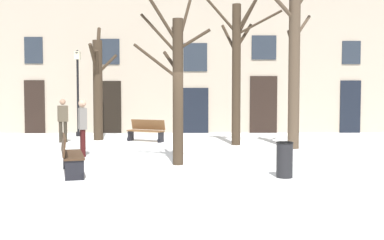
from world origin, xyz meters
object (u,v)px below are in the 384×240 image
(tree_center, at_px, (98,84))
(person_crossing_plaza, at_px, (83,125))
(streetlamp, at_px, (78,84))
(bench_near_lamp, at_px, (146,130))
(tree_right_of_center, at_px, (176,82))
(bench_near_center_tree, at_px, (70,154))
(litter_bin, at_px, (285,159))
(tree_foreground, at_px, (294,66))
(person_near_bench, at_px, (63,118))
(tree_left_of_center, at_px, (237,66))

(tree_center, height_order, person_crossing_plaza, tree_center)
(streetlamp, distance_m, bench_near_lamp, 4.42)
(tree_right_of_center, height_order, bench_near_center_tree, tree_right_of_center)
(streetlamp, distance_m, litter_bin, 12.70)
(litter_bin, bearing_deg, tree_foreground, 74.82)
(tree_right_of_center, relative_size, streetlamp, 1.23)
(tree_foreground, relative_size, tree_center, 1.28)
(tree_center, height_order, tree_right_of_center, tree_center)
(streetlamp, bearing_deg, bench_near_center_tree, -78.19)
(streetlamp, bearing_deg, person_near_bench, -90.06)
(tree_center, height_order, bench_near_center_tree, tree_center)
(streetlamp, bearing_deg, bench_near_lamp, -35.06)
(tree_foreground, height_order, person_crossing_plaza, tree_foreground)
(tree_foreground, relative_size, tree_right_of_center, 1.28)
(tree_foreground, xyz_separation_m, litter_bin, (-1.52, -5.60, -2.48))
(tree_right_of_center, bearing_deg, tree_foreground, 41.77)
(streetlamp, xyz_separation_m, person_crossing_plaza, (1.68, -6.72, -1.40))
(tree_left_of_center, distance_m, person_crossing_plaza, 6.28)
(tree_center, xyz_separation_m, bench_near_center_tree, (0.85, -8.23, -1.84))
(tree_foreground, height_order, bench_near_center_tree, tree_foreground)
(tree_foreground, xyz_separation_m, person_crossing_plaza, (-6.93, -1.96, -1.92))
(bench_near_center_tree, height_order, person_crossing_plaza, person_crossing_plaza)
(litter_bin, height_order, person_near_bench, person_near_bench)
(tree_center, height_order, litter_bin, tree_center)
(streetlamp, xyz_separation_m, bench_near_lamp, (3.25, -2.28, -1.93))
(tree_left_of_center, bearing_deg, tree_center, 160.40)
(tree_left_of_center, relative_size, streetlamp, 1.45)
(tree_foreground, relative_size, person_near_bench, 3.58)
(tree_center, xyz_separation_m, person_near_bench, (-1.21, -0.99, -1.37))
(bench_near_lamp, height_order, bench_near_center_tree, bench_near_center_tree)
(bench_near_center_tree, relative_size, person_near_bench, 1.09)
(tree_right_of_center, distance_m, streetlamp, 9.53)
(tree_foreground, bearing_deg, person_crossing_plaza, -164.19)
(tree_right_of_center, distance_m, person_near_bench, 7.46)
(tree_foreground, distance_m, person_crossing_plaza, 7.46)
(bench_near_lamp, bearing_deg, tree_right_of_center, -50.85)
(tree_center, xyz_separation_m, litter_bin, (5.89, -8.73, -1.90))
(bench_near_center_tree, distance_m, person_near_bench, 7.53)
(tree_center, relative_size, person_near_bench, 2.79)
(tree_left_of_center, xyz_separation_m, streetlamp, (-6.76, 3.60, -0.57))
(person_near_bench, bearing_deg, tree_foreground, -37.99)
(tree_right_of_center, distance_m, bench_near_lamp, 6.47)
(tree_left_of_center, xyz_separation_m, tree_center, (-5.55, 1.98, -0.62))
(tree_center, distance_m, litter_bin, 10.70)
(person_near_bench, bearing_deg, tree_right_of_center, -75.45)
(tree_left_of_center, xyz_separation_m, bench_near_center_tree, (-4.70, -6.25, -2.46))
(tree_center, distance_m, bench_near_center_tree, 8.47)
(tree_left_of_center, relative_size, litter_bin, 6.81)
(litter_bin, xyz_separation_m, person_near_bench, (-7.09, 7.74, 0.54))
(bench_near_lamp, xyz_separation_m, person_near_bench, (-3.26, -0.33, 0.50))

